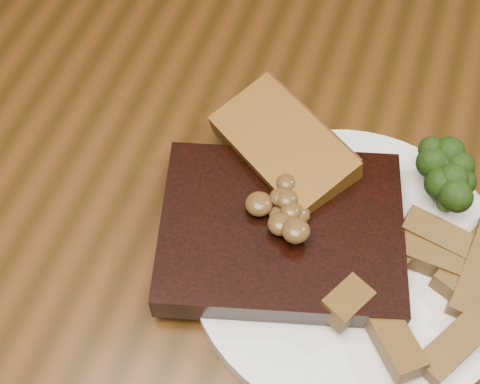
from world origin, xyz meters
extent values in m
cube|color=#47260E|center=(0.00, 0.00, 0.73)|extent=(1.60, 0.90, 0.04)
cylinder|color=black|center=(-0.05, 0.92, 0.19)|extent=(0.04, 0.04, 0.39)
cylinder|color=black|center=(-0.02, 0.59, 0.19)|extent=(0.04, 0.04, 0.39)
cylinder|color=black|center=(-0.34, 0.56, 0.19)|extent=(0.04, 0.04, 0.39)
cylinder|color=white|center=(0.09, -0.02, 0.76)|extent=(0.31, 0.31, 0.01)
cube|color=black|center=(0.03, -0.02, 0.78)|extent=(0.22, 0.19, 0.03)
cube|color=#C4B398|center=(0.03, -0.09, 0.77)|extent=(0.14, 0.05, 0.02)
cube|color=brown|center=(0.02, 0.05, 0.78)|extent=(0.14, 0.12, 0.03)
camera|label=1|loc=(0.09, -0.28, 1.25)|focal=50.00mm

